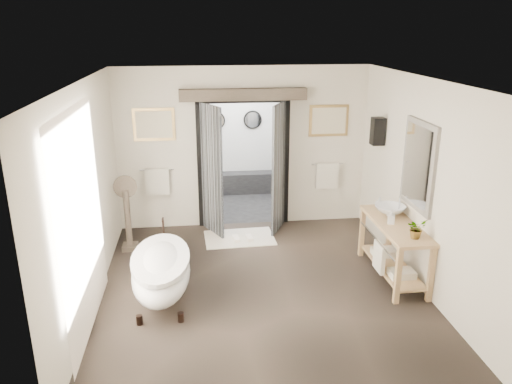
% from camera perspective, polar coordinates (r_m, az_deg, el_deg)
% --- Properties ---
extents(ground_plane, '(5.00, 5.00, 0.00)m').
position_cam_1_polar(ground_plane, '(7.21, 0.59, -11.00)').
color(ground_plane, '#483B30').
extents(room_shell, '(4.52, 5.02, 2.91)m').
position_cam_1_polar(room_shell, '(6.37, 0.48, 3.11)').
color(room_shell, beige).
rests_on(room_shell, ground_plane).
extents(shower_room, '(2.22, 2.01, 2.51)m').
position_cam_1_polar(shower_room, '(10.58, -2.23, 4.03)').
color(shower_room, black).
rests_on(shower_room, ground_plane).
extents(back_wall_dressing, '(3.82, 0.77, 2.52)m').
position_cam_1_polar(back_wall_dressing, '(8.80, -1.36, 5.47)').
color(back_wall_dressing, black).
rests_on(back_wall_dressing, ground_plane).
extents(clawfoot_tub, '(0.78, 1.74, 0.85)m').
position_cam_1_polar(clawfoot_tub, '(6.91, -10.77, -8.80)').
color(clawfoot_tub, black).
rests_on(clawfoot_tub, ground_plane).
extents(vanity, '(0.57, 1.60, 0.85)m').
position_cam_1_polar(vanity, '(7.57, 15.36, -5.91)').
color(vanity, tan).
rests_on(vanity, ground_plane).
extents(pedestal_mirror, '(0.38, 0.25, 1.28)m').
position_cam_1_polar(pedestal_mirror, '(8.43, -14.44, -2.93)').
color(pedestal_mirror, brown).
rests_on(pedestal_mirror, ground_plane).
extents(rug, '(1.23, 0.85, 0.01)m').
position_cam_1_polar(rug, '(8.79, -1.91, -5.25)').
color(rug, beige).
rests_on(rug, ground_plane).
extents(slippers, '(0.35, 0.26, 0.05)m').
position_cam_1_polar(slippers, '(8.70, -1.52, -5.27)').
color(slippers, silver).
rests_on(slippers, rug).
extents(basin, '(0.59, 0.59, 0.16)m').
position_cam_1_polar(basin, '(7.70, 15.07, -2.06)').
color(basin, white).
rests_on(basin, vanity).
extents(plant, '(0.30, 0.28, 0.27)m').
position_cam_1_polar(plant, '(6.97, 17.86, -3.99)').
color(plant, gray).
rests_on(plant, vanity).
extents(soap_bottle_a, '(0.12, 0.12, 0.21)m').
position_cam_1_polar(soap_bottle_a, '(7.38, 15.21, -2.73)').
color(soap_bottle_a, gray).
rests_on(soap_bottle_a, vanity).
extents(soap_bottle_b, '(0.15, 0.15, 0.16)m').
position_cam_1_polar(soap_bottle_b, '(8.01, 13.92, -1.13)').
color(soap_bottle_b, gray).
rests_on(soap_bottle_b, vanity).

